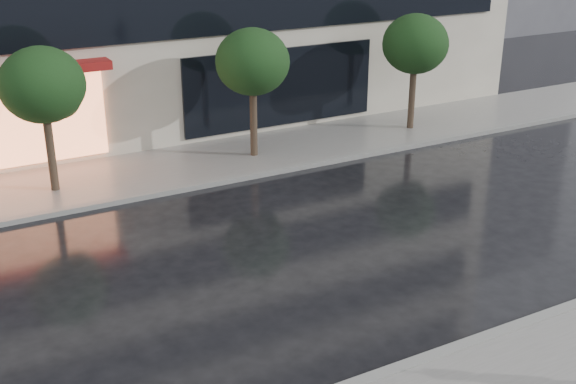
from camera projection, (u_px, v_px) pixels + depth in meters
ground at (353, 348)px, 12.78m from camera, size 120.00×120.00×0.00m
sidewalk_far at (159, 170)px, 21.09m from camera, size 60.00×3.50×0.12m
curb_near at (386, 374)px, 11.94m from camera, size 60.00×0.25×0.14m
curb_far at (180, 189)px, 19.66m from camera, size 60.00×0.25×0.14m
tree_mid_west at (45, 87)px, 18.53m from camera, size 2.20×2.20×3.99m
tree_mid_east at (254, 64)px, 21.21m from camera, size 2.20×2.20×3.99m
tree_far_east at (416, 46)px, 23.90m from camera, size 2.20×2.20×3.99m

